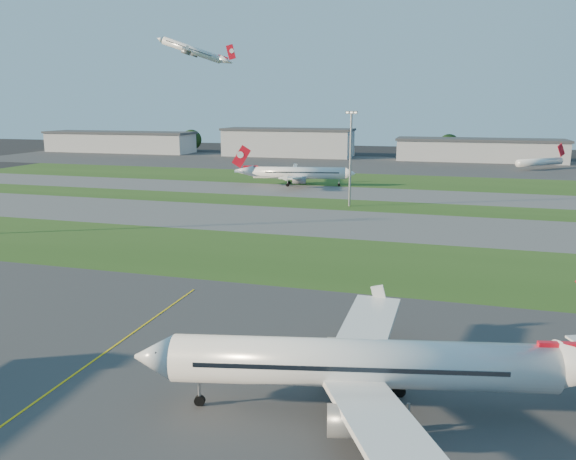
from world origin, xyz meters
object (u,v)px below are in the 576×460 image
(airliner_parked, at_px, (365,365))
(light_mast_centre, at_px, (351,152))
(mini_jet_near, at_px, (540,162))
(airliner_taxiing, at_px, (298,173))

(airliner_parked, height_order, light_mast_centre, light_mast_centre)
(airliner_parked, relative_size, mini_jet_near, 1.86)
(airliner_taxiing, distance_m, mini_jet_near, 118.08)
(airliner_parked, relative_size, light_mast_centre, 1.61)
(mini_jet_near, bearing_deg, airliner_taxiing, 179.44)
(airliner_taxiing, bearing_deg, mini_jet_near, -148.32)
(airliner_parked, relative_size, airliner_taxiing, 1.05)
(light_mast_centre, bearing_deg, airliner_parked, -79.38)
(airliner_parked, distance_m, airliner_taxiing, 147.76)
(mini_jet_near, xyz_separation_m, light_mast_centre, (-63.85, -114.34, 11.53))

